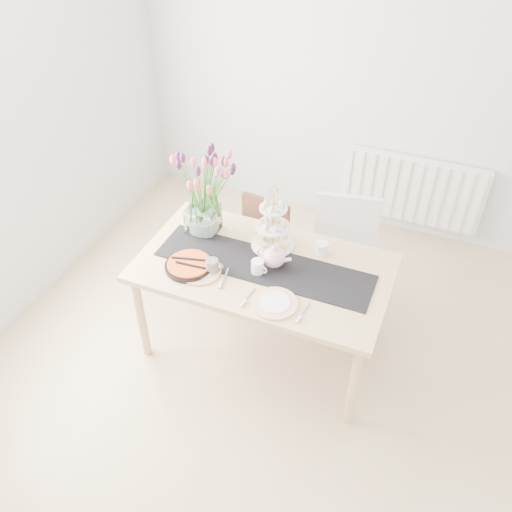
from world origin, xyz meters
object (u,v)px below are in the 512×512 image
at_px(cake_stand, 273,232).
at_px(radiator, 412,190).
at_px(cream_jug, 321,248).
at_px(mug_white, 257,267).
at_px(chair_brown, 259,243).
at_px(tart_tin, 189,265).
at_px(tulip_vase, 200,182).
at_px(mug_grey, 212,266).
at_px(teapot, 274,257).
at_px(dining_table, 264,275).
at_px(plate_right, 275,303).
at_px(plate_left, 200,271).
at_px(chair_white, 343,249).

bearing_deg(cake_stand, radiator, 65.39).
distance_m(cream_jug, mug_white, 0.46).
bearing_deg(chair_brown, tart_tin, -94.76).
xyz_separation_m(tart_tin, mug_white, (0.42, 0.12, 0.03)).
height_order(tulip_vase, mug_grey, tulip_vase).
bearing_deg(cake_stand, tulip_vase, -177.33).
xyz_separation_m(tulip_vase, cake_stand, (0.49, 0.02, -0.27)).
xyz_separation_m(chair_brown, tart_tin, (-0.17, -0.74, 0.31)).
bearing_deg(cake_stand, mug_white, -88.03).
bearing_deg(tulip_vase, cream_jug, 4.99).
bearing_deg(teapot, dining_table, -154.57).
xyz_separation_m(chair_brown, plate_right, (0.45, -0.84, 0.30)).
bearing_deg(cake_stand, cream_jug, 8.52).
bearing_deg(mug_white, cream_jug, 61.62).
relative_size(chair_brown, cream_jug, 9.32).
xyz_separation_m(radiator, plate_left, (-1.03, -1.94, 0.31)).
bearing_deg(cream_jug, plate_left, -150.47).
bearing_deg(chair_white, plate_left, -141.43).
xyz_separation_m(chair_brown, teapot, (0.32, -0.53, 0.37)).
distance_m(teapot, tart_tin, 0.54).
bearing_deg(chair_white, plate_right, -111.58).
relative_size(chair_white, mug_grey, 9.78).
xyz_separation_m(radiator, chair_brown, (-0.94, -1.19, 0.00)).
relative_size(dining_table, cream_jug, 18.93).
distance_m(tulip_vase, teapot, 0.68).
height_order(chair_brown, mug_white, mug_white).
height_order(dining_table, mug_grey, mug_grey).
height_order(chair_white, mug_white, chair_white).
height_order(chair_white, mug_grey, chair_white).
height_order(tulip_vase, mug_white, tulip_vase).
bearing_deg(dining_table, chair_white, 58.93).
relative_size(radiator, teapot, 5.22).
xyz_separation_m(teapot, plate_left, (-0.41, -0.23, -0.06)).
bearing_deg(cream_jug, radiator, 69.75).
bearing_deg(tulip_vase, mug_grey, -56.39).
distance_m(radiator, chair_brown, 1.52).
relative_size(chair_white, cake_stand, 2.21).
relative_size(cake_stand, plate_left, 1.52).
bearing_deg(plate_right, tart_tin, 170.71).
xyz_separation_m(dining_table, chair_white, (0.37, 0.62, -0.14)).
height_order(cream_jug, tart_tin, cream_jug).
bearing_deg(mug_grey, tulip_vase, 105.33).
distance_m(dining_table, mug_grey, 0.35).
bearing_deg(dining_table, radiator, 68.63).
xyz_separation_m(tulip_vase, plate_right, (0.70, -0.48, -0.38)).
bearing_deg(mug_white, dining_table, 96.31).
bearing_deg(mug_grey, mug_white, 2.54).
distance_m(dining_table, cake_stand, 0.29).
height_order(dining_table, plate_left, plate_left).
xyz_separation_m(chair_white, tulip_vase, (-0.89, -0.43, 0.60)).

